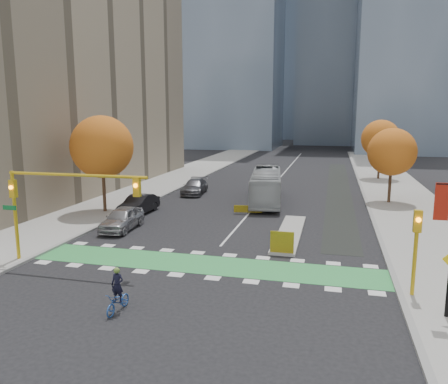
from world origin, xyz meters
The scene contains 24 objects.
ground centered at (0.00, 0.00, 0.00)m, with size 300.00×300.00×0.00m, color black.
sidewalk_west centered at (-13.50, 20.00, 0.07)m, with size 7.00×120.00×0.15m, color gray.
sidewalk_east centered at (13.50, 20.00, 0.07)m, with size 7.00×120.00×0.15m, color gray.
curb_west centered at (-10.00, 20.00, 0.07)m, with size 0.30×120.00×0.16m, color gray.
curb_east centered at (10.00, 20.00, 0.07)m, with size 0.30×120.00×0.16m, color gray.
bike_crossing centered at (0.00, 1.50, 0.01)m, with size 20.00×3.00×0.01m, color green.
centre_line centered at (0.00, 40.00, 0.01)m, with size 0.15×70.00×0.01m, color silver.
bike_lane_paint centered at (7.50, 30.00, 0.01)m, with size 2.50×50.00×0.01m, color black.
median_island centered at (4.00, 9.00, 0.08)m, with size 1.60×10.00×0.16m, color gray.
hazard_board centered at (4.00, 4.20, 0.80)m, with size 1.40×0.12×1.30m, color yellow.
building_west centered at (-24.00, 22.00, 12.50)m, with size 16.00×44.00×25.00m, color gray.
tower_nw centered at (-18.00, 90.00, 35.00)m, with size 22.00×22.00×70.00m, color #47566B.
tower_ne centered at (20.00, 85.00, 30.00)m, with size 18.00×24.00×60.00m, color #47566B.
tower_far centered at (-4.00, 140.00, 40.00)m, with size 26.00×26.00×80.00m, color #47566B.
tree_west centered at (-12.00, 12.00, 5.62)m, with size 5.20×5.20×8.22m.
tree_east_near centered at (12.00, 22.00, 4.86)m, with size 4.40×4.40×7.08m.
tree_east_far centered at (12.50, 38.00, 5.24)m, with size 4.80×4.80×7.65m.
traffic_signal_west centered at (-7.93, -0.51, 4.03)m, with size 8.53×0.56×5.20m.
traffic_signal_east centered at (10.50, -0.51, 2.73)m, with size 0.35×0.43×4.10m.
cyclist centered at (-1.85, -5.11, 0.66)m, with size 0.70×1.75×1.98m.
bus centered at (0.67, 19.83, 1.59)m, with size 2.66×11.39×3.17m, color #A7ACAF.
parked_car_a centered at (-7.97, 7.26, 0.82)m, with size 1.95×4.84×1.65m, color #9E9EA3.
parked_car_b centered at (-9.00, 12.26, 0.80)m, with size 1.70×4.88×1.61m, color black.
parked_car_c centered at (-7.32, 22.41, 0.77)m, with size 2.15×5.28×1.53m, color #4F4F54.
Camera 1 is at (6.72, -20.87, 8.27)m, focal length 35.00 mm.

